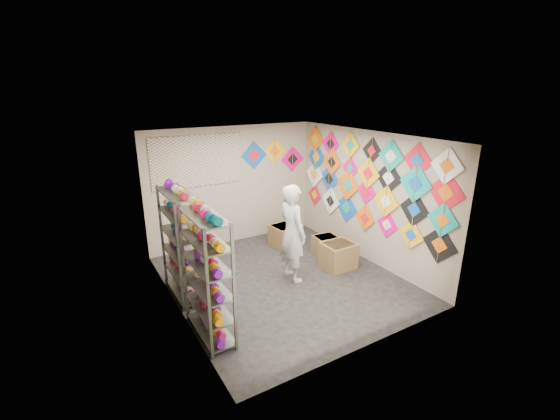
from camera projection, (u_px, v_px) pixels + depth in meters
ground at (283, 280)px, 7.15m from camera, size 4.50×4.50×0.00m
room_walls at (284, 197)px, 6.64m from camera, size 4.50×4.50×4.50m
shelf_rack_front at (207, 276)px, 5.30m from camera, size 0.40×1.10×1.90m
shelf_rack_back at (181, 245)px, 6.36m from camera, size 0.40×1.10×1.90m
string_spools at (192, 254)px, 5.80m from camera, size 0.12×2.36×0.12m
kite_wall_display at (368, 184)px, 7.58m from camera, size 0.06×4.32×2.04m
back_wall_kites at (274, 156)px, 8.89m from camera, size 1.70×0.02×0.85m
poster at (198, 161)px, 7.96m from camera, size 2.00×0.01×1.10m
shopkeeper at (292, 233)px, 6.91m from camera, size 0.72×0.50×1.86m
carton_a at (338, 256)px, 7.55m from camera, size 0.64×0.54×0.53m
carton_b at (325, 245)px, 8.20m from camera, size 0.54×0.46×0.41m
carton_c at (283, 236)px, 8.61m from camera, size 0.56×0.61×0.49m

